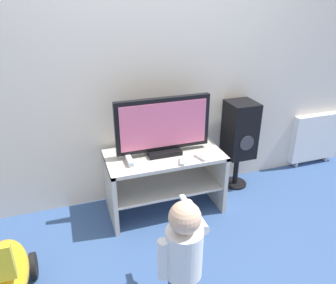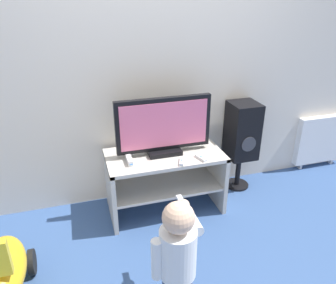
{
  "view_description": "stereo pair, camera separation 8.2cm",
  "coord_description": "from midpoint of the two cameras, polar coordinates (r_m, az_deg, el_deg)",
  "views": [
    {
      "loc": [
        -0.77,
        -2.13,
        1.85
      ],
      "look_at": [
        0.0,
        0.15,
        0.72
      ],
      "focal_mm": 35.0,
      "sensor_mm": 36.0,
      "label": 1
    },
    {
      "loc": [
        -0.7,
        -2.16,
        1.85
      ],
      "look_at": [
        0.0,
        0.15,
        0.72
      ],
      "focal_mm": 35.0,
      "sensor_mm": 36.0,
      "label": 2
    }
  ],
  "objects": [
    {
      "name": "ground_plane",
      "position": [
        2.93,
        0.16,
        -14.11
      ],
      "size": [
        16.0,
        16.0,
        0.0
      ],
      "primitive_type": "plane",
      "color": "#38568C"
    },
    {
      "name": "wall_back",
      "position": [
        2.89,
        -3.71,
        14.05
      ],
      "size": [
        10.0,
        0.06,
        2.6
      ],
      "color": "silver",
      "rests_on": "ground_plane"
    },
    {
      "name": "tv_stand",
      "position": [
        2.92,
        -1.46,
        -5.56
      ],
      "size": [
        1.01,
        0.51,
        0.56
      ],
      "color": "beige",
      "rests_on": "ground_plane"
    },
    {
      "name": "television",
      "position": [
        2.74,
        -1.7,
        2.63
      ],
      "size": [
        0.81,
        0.2,
        0.5
      ],
      "color": "black",
      "rests_on": "tv_stand"
    },
    {
      "name": "game_console",
      "position": [
        2.7,
        -7.61,
        -3.2
      ],
      "size": [
        0.04,
        0.17,
        0.05
      ],
      "color": "white",
      "rests_on": "tv_stand"
    },
    {
      "name": "remote_primary",
      "position": [
        2.76,
        4.88,
        -2.7
      ],
      "size": [
        0.07,
        0.13,
        0.03
      ],
      "color": "white",
      "rests_on": "tv_stand"
    },
    {
      "name": "remote_secondary",
      "position": [
        2.69,
        1.56,
        -3.37
      ],
      "size": [
        0.08,
        0.13,
        0.03
      ],
      "color": "white",
      "rests_on": "tv_stand"
    },
    {
      "name": "child",
      "position": [
        1.96,
        1.47,
        -18.64
      ],
      "size": [
        0.32,
        0.47,
        0.84
      ],
      "color": "#3F4C72",
      "rests_on": "ground_plane"
    },
    {
      "name": "speaker_tower",
      "position": [
        3.24,
        11.68,
        1.73
      ],
      "size": [
        0.27,
        0.29,
        0.9
      ],
      "color": "black",
      "rests_on": "ground_plane"
    },
    {
      "name": "ride_on_toy",
      "position": [
        2.46,
        -27.81,
        -20.02
      ],
      "size": [
        0.35,
        0.61,
        0.58
      ],
      "color": "gold",
      "rests_on": "ground_plane"
    },
    {
      "name": "radiator",
      "position": [
        4.04,
        23.76,
        0.73
      ],
      "size": [
        0.6,
        0.08,
        0.6
      ],
      "color": "white",
      "rests_on": "ground_plane"
    }
  ]
}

